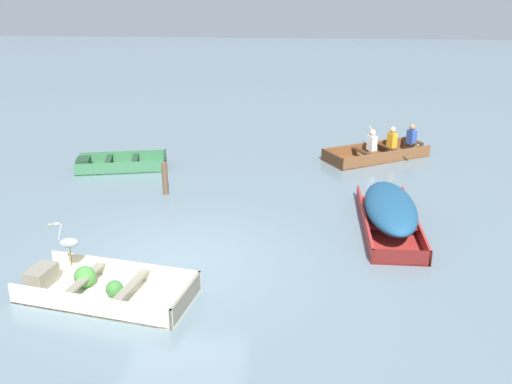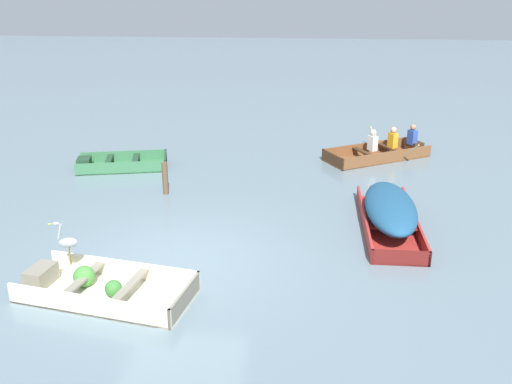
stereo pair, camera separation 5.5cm
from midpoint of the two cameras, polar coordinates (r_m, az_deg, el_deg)
The scene contains 7 objects.
ground_plane at distance 11.16m, azimuth -7.64°, elevation -7.00°, with size 80.00×80.00×0.00m, color slate.
dinghy_cream_foreground at distance 10.34m, azimuth -15.37°, elevation -9.16°, with size 3.14×1.83×0.42m.
skiff_red_near_moored at distance 12.70m, azimuth 13.37°, elevation -1.74°, with size 1.15×3.52×0.75m.
skiff_green_mid_moored at distance 16.70m, azimuth -13.53°, elevation 2.73°, with size 2.66×1.61×0.34m.
rowboat_wooden_brown_with_crew at distance 17.58m, azimuth 12.68°, elevation 4.04°, with size 3.29×2.57×0.91m.
heron_on_dinghy at distance 10.38m, azimuth -18.22°, elevation -4.70°, with size 0.46×0.21×0.84m.
mooring_post at distance 14.41m, azimuth -8.97°, elevation 1.35°, with size 0.14×0.14×0.83m, color brown.
Camera 2 is at (2.30, -9.59, 5.23)m, focal length 40.00 mm.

